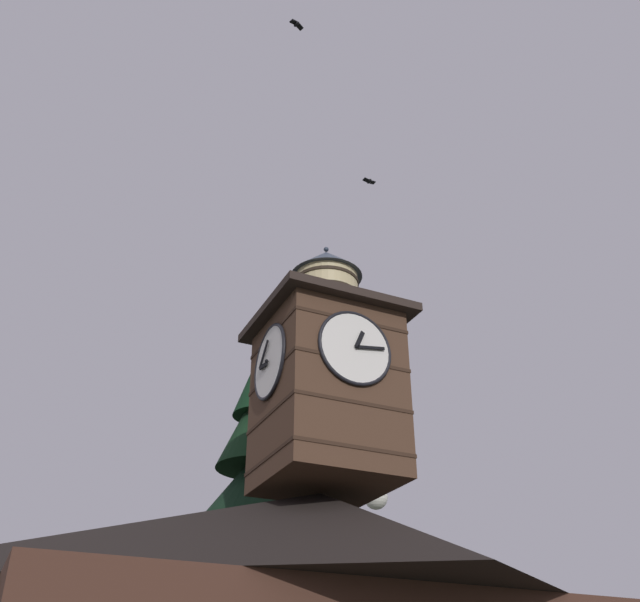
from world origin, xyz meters
name	(u,v)px	position (x,y,z in m)	size (l,w,h in m)	color
clock_tower	(327,378)	(-0.65, -0.81, 10.34)	(4.13, 4.13, 7.70)	#4C3323
pine_tree_behind	(254,575)	(-1.12, -7.38, 6.03)	(7.02, 7.02, 14.61)	#473323
moon	(376,497)	(-17.74, -28.48, 15.63)	(1.70, 1.70, 1.70)	silver
flying_bird_high	(297,24)	(1.84, 2.36, 20.58)	(0.50, 0.31, 0.12)	black
flying_bird_low	(369,181)	(-3.18, -2.27, 19.58)	(0.52, 0.27, 0.14)	black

